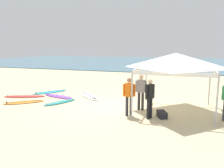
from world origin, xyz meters
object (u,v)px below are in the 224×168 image
object	(u,v)px
surfboard_red	(24,96)
surfboard_orange	(24,102)
surfboard_teal	(60,102)
gear_bag_near_tent	(162,114)
person_black	(150,96)
surfboard_purple	(59,96)
person_grey	(141,90)
surfboard_white	(89,96)
person_orange	(129,94)
canopy_tent	(176,61)
surfboard_cyan	(50,92)

from	to	relation	value
surfboard_red	surfboard_orange	world-z (taller)	same
surfboard_teal	gear_bag_near_tent	bearing A→B (deg)	-8.10
person_black	surfboard_teal	bearing A→B (deg)	167.90
surfboard_purple	person_grey	distance (m)	5.55
surfboard_white	person_grey	xyz separation A→B (m)	(3.60, -1.84, 0.95)
surfboard_white	gear_bag_near_tent	bearing A→B (deg)	-29.75
surfboard_purple	person_orange	bearing A→B (deg)	-24.24
surfboard_white	surfboard_purple	world-z (taller)	same
surfboard_red	person_black	distance (m)	8.17
surfboard_teal	gear_bag_near_tent	distance (m)	5.62
person_orange	surfboard_purple	bearing A→B (deg)	155.76
canopy_tent	person_grey	distance (m)	2.12
surfboard_orange	gear_bag_near_tent	distance (m)	7.44
surfboard_cyan	person_black	bearing A→B (deg)	-24.50
surfboard_white	surfboard_cyan	xyz separation A→B (m)	(-2.99, 0.29, 0.00)
canopy_tent	surfboard_cyan	world-z (taller)	canopy_tent
surfboard_orange	person_black	size ratio (longest dim) A/B	1.14
person_orange	gear_bag_near_tent	xyz separation A→B (m)	(1.41, 0.23, -0.85)
surfboard_cyan	surfboard_purple	bearing A→B (deg)	-37.17
person_orange	gear_bag_near_tent	world-z (taller)	person_orange
surfboard_red	surfboard_teal	xyz separation A→B (m)	(2.88, -0.57, 0.00)
surfboard_white	person_orange	xyz separation A→B (m)	(3.30, -2.92, 0.95)
surfboard_red	gear_bag_near_tent	size ratio (longest dim) A/B	4.27
surfboard_white	surfboard_orange	bearing A→B (deg)	-136.70
surfboard_purple	gear_bag_near_tent	world-z (taller)	gear_bag_near_tent
surfboard_red	surfboard_orange	xyz separation A→B (m)	(1.00, -1.23, 0.00)
canopy_tent	surfboard_white	size ratio (longest dim) A/B	1.58
surfboard_red	gear_bag_near_tent	xyz separation A→B (m)	(8.44, -1.36, 0.10)
gear_bag_near_tent	person_grey	bearing A→B (deg)	142.49
person_black	person_orange	size ratio (longest dim) A/B	1.00
surfboard_teal	canopy_tent	bearing A→B (deg)	4.86
person_black	surfboard_white	bearing A→B (deg)	144.67
canopy_tent	surfboard_teal	size ratio (longest dim) A/B	1.68
surfboard_teal	surfboard_purple	bearing A→B (deg)	125.40
gear_bag_near_tent	surfboard_cyan	bearing A→B (deg)	158.79
canopy_tent	gear_bag_near_tent	bearing A→B (deg)	-107.46
surfboard_red	surfboard_purple	distance (m)	2.10
surfboard_cyan	person_grey	size ratio (longest dim) A/B	1.31
surfboard_orange	person_black	distance (m)	7.02
person_grey	person_orange	distance (m)	1.12
surfboard_white	gear_bag_near_tent	distance (m)	5.43
surfboard_red	gear_bag_near_tent	bearing A→B (deg)	-9.17
surfboard_white	surfboard_cyan	bearing A→B (deg)	174.38
person_orange	surfboard_cyan	bearing A→B (deg)	152.91
surfboard_teal	person_grey	size ratio (longest dim) A/B	1.20
surfboard_orange	person_grey	bearing A→B (deg)	6.53
surfboard_orange	person_orange	world-z (taller)	person_orange
surfboard_purple	person_black	bearing A→B (deg)	-21.41
canopy_tent	surfboard_orange	xyz separation A→B (m)	(-7.85, -1.17, -2.35)
surfboard_white	person_grey	distance (m)	4.16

